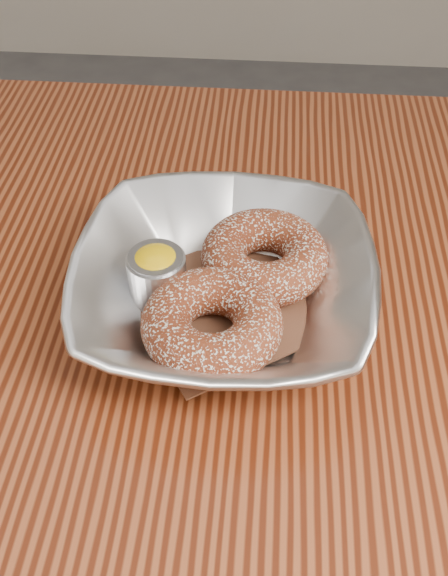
# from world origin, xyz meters

# --- Properties ---
(table) EXTENTS (1.20, 0.80, 0.75)m
(table) POSITION_xyz_m (0.00, 0.00, 0.65)
(table) COLOR maroon
(table) RESTS_ON ground_plane
(serving_bowl) EXTENTS (0.25, 0.25, 0.06)m
(serving_bowl) POSITION_xyz_m (0.03, 0.01, 0.78)
(serving_bowl) COLOR silver
(serving_bowl) RESTS_ON table
(parchment) EXTENTS (0.20, 0.20, 0.00)m
(parchment) POSITION_xyz_m (0.03, 0.01, 0.76)
(parchment) COLOR brown
(parchment) RESTS_ON table
(donut_back) EXTENTS (0.13, 0.13, 0.04)m
(donut_back) POSITION_xyz_m (0.06, 0.05, 0.78)
(donut_back) COLOR maroon
(donut_back) RESTS_ON parchment
(donut_front) EXTENTS (0.15, 0.15, 0.04)m
(donut_front) POSITION_xyz_m (0.03, -0.03, 0.78)
(donut_front) COLOR maroon
(donut_front) RESTS_ON parchment
(ramekin) EXTENTS (0.05, 0.05, 0.05)m
(ramekin) POSITION_xyz_m (-0.03, 0.02, 0.78)
(ramekin) COLOR silver
(ramekin) RESTS_ON table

